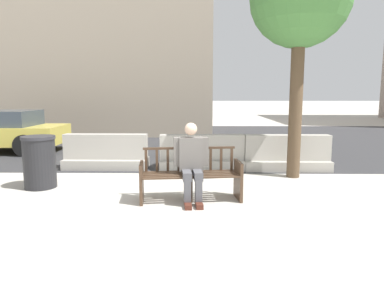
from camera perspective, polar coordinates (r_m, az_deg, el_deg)
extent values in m
plane|color=#B7B2A8|center=(5.25, -3.42, -11.59)|extent=(200.00, 200.00, 0.00)
cube|color=#333335|center=(13.74, -0.69, 0.78)|extent=(120.00, 12.00, 0.01)
cube|color=#473323|center=(5.79, -8.40, -6.35)|extent=(0.11, 0.52, 0.66)
cube|color=#473323|center=(5.93, 7.72, -5.98)|extent=(0.11, 0.52, 0.66)
cube|color=#473323|center=(5.83, -0.24, -7.23)|extent=(0.08, 0.33, 0.45)
cube|color=#473323|center=(5.55, -0.03, -5.63)|extent=(1.60, 0.25, 0.02)
cube|color=#473323|center=(5.66, -0.14, -5.35)|extent=(1.60, 0.25, 0.02)
cube|color=#473323|center=(5.78, -0.24, -5.09)|extent=(1.60, 0.25, 0.02)
cube|color=#473323|center=(5.89, -0.34, -4.83)|extent=(1.60, 0.25, 0.02)
cube|color=#473323|center=(6.00, -0.44, -4.59)|extent=(1.60, 0.25, 0.02)
cube|color=#473323|center=(5.93, -0.45, -0.68)|extent=(1.59, 0.21, 0.04)
cube|color=#473323|center=(5.95, -7.67, -2.78)|extent=(0.05, 0.03, 0.38)
cube|color=#473323|center=(5.95, -5.87, -2.76)|extent=(0.05, 0.03, 0.38)
cube|color=#473323|center=(5.95, -4.06, -2.73)|extent=(0.05, 0.03, 0.38)
cube|color=#473323|center=(5.95, -2.25, -2.70)|extent=(0.05, 0.03, 0.38)
cube|color=#473323|center=(5.97, -0.45, -2.67)|extent=(0.05, 0.03, 0.38)
cube|color=#473323|center=(5.99, 1.34, -2.64)|extent=(0.05, 0.03, 0.38)
cube|color=#473323|center=(6.01, 3.12, -2.60)|extent=(0.05, 0.03, 0.38)
cube|color=#473323|center=(6.04, 4.88, -2.57)|extent=(0.05, 0.03, 0.38)
cube|color=#473323|center=(6.08, 6.62, -2.53)|extent=(0.05, 0.03, 0.38)
cube|color=#473323|center=(5.70, -8.48, -3.33)|extent=(0.10, 0.46, 0.03)
cube|color=#473323|center=(5.84, 7.82, -3.03)|extent=(0.10, 0.46, 0.03)
cube|color=#66605B|center=(5.78, -0.20, -1.62)|extent=(0.42, 0.28, 0.56)
sphere|color=beige|center=(5.70, -0.18, 2.51)|extent=(0.21, 0.21, 0.21)
cube|color=#4C4C51|center=(5.62, -0.91, -5.14)|extent=(0.19, 0.45, 0.14)
cube|color=#4C4C51|center=(5.63, 0.92, -5.10)|extent=(0.19, 0.45, 0.14)
cube|color=#4C4C51|center=(5.52, -0.76, -8.12)|extent=(0.12, 0.12, 0.45)
cube|color=#4C4C51|center=(5.53, 1.11, -8.07)|extent=(0.12, 0.12, 0.45)
cube|color=#4C2319|center=(5.50, -0.69, -10.20)|extent=(0.14, 0.27, 0.08)
cube|color=#4C2319|center=(5.51, 1.20, -10.15)|extent=(0.14, 0.27, 0.08)
cube|color=#66605B|center=(5.72, -2.62, -1.32)|extent=(0.10, 0.13, 0.48)
cube|color=#66605B|center=(5.77, 2.25, -1.24)|extent=(0.10, 0.13, 0.48)
cube|color=#ADA89E|center=(8.23, 1.67, -3.42)|extent=(2.03, 0.76, 0.24)
cube|color=#ADA89E|center=(8.16, 1.68, -0.52)|extent=(2.01, 0.38, 0.60)
cube|color=#ADA89E|center=(8.60, -14.05, -3.15)|extent=(2.01, 0.70, 0.24)
cube|color=#ADA89E|center=(8.53, -14.15, -0.38)|extent=(2.00, 0.32, 0.60)
cube|color=#ADA89E|center=(8.49, 15.44, -3.35)|extent=(2.00, 0.69, 0.24)
cube|color=#ADA89E|center=(8.42, 15.55, -0.55)|extent=(2.00, 0.31, 0.60)
cylinder|color=brown|center=(7.63, 16.91, 6.29)|extent=(0.28, 0.28, 3.14)
cube|color=#38424C|center=(12.21, -29.20, 3.78)|extent=(2.07, 1.66, 0.48)
cylinder|color=black|center=(11.03, -26.09, -0.23)|extent=(0.65, 0.24, 0.64)
cylinder|color=black|center=(12.59, -22.79, 0.91)|extent=(0.65, 0.24, 0.64)
cylinder|color=#232326|center=(7.18, -24.06, -2.99)|extent=(0.59, 0.59, 0.94)
cylinder|color=#2D2D33|center=(7.11, -24.29, 0.98)|extent=(0.62, 0.62, 0.06)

